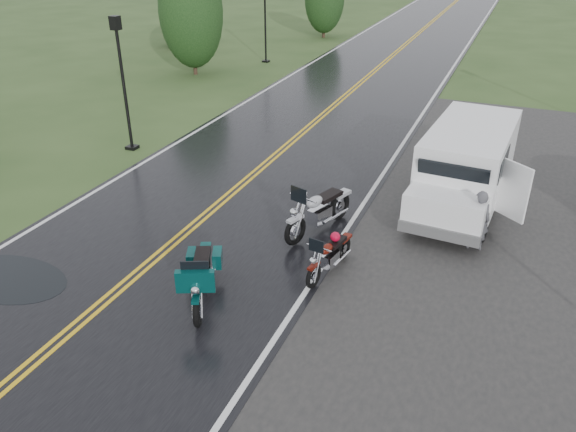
% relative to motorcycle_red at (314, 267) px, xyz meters
% --- Properties ---
extents(ground, '(120.00, 120.00, 0.00)m').
position_rel_motorcycle_red_xyz_m(ground, '(-3.90, -0.78, -0.57)').
color(ground, '#2D471E').
rests_on(ground, ground).
extents(road, '(8.00, 100.00, 0.04)m').
position_rel_motorcycle_red_xyz_m(road, '(-3.90, 9.22, -0.55)').
color(road, black).
rests_on(road, ground).
extents(motorcycle_red, '(1.02, 2.01, 1.13)m').
position_rel_motorcycle_red_xyz_m(motorcycle_red, '(0.00, 0.00, 0.00)').
color(motorcycle_red, '#501009').
rests_on(motorcycle_red, ground).
extents(motorcycle_teal, '(1.76, 2.51, 1.40)m').
position_rel_motorcycle_red_xyz_m(motorcycle_teal, '(-1.65, -2.07, 0.13)').
color(motorcycle_teal, '#053836').
rests_on(motorcycle_teal, ground).
extents(motorcycle_silver, '(1.67, 2.68, 1.49)m').
position_rel_motorcycle_red_xyz_m(motorcycle_silver, '(-1.04, 1.54, 0.18)').
color(motorcycle_silver, '#A7A8AF').
rests_on(motorcycle_silver, ground).
extents(van_white, '(2.57, 5.86, 2.25)m').
position_rel_motorcycle_red_xyz_m(van_white, '(1.41, 3.71, 0.56)').
color(van_white, white).
rests_on(van_white, ground).
extents(person_at_van, '(0.61, 0.44, 1.54)m').
position_rel_motorcycle_red_xyz_m(person_at_van, '(3.05, 3.10, 0.21)').
color(person_at_van, '#4C4C51').
rests_on(person_at_van, ground).
extents(lamp_post_near_left, '(0.39, 0.39, 4.55)m').
position_rel_motorcycle_red_xyz_m(lamp_post_near_left, '(-8.90, 5.65, 1.71)').
color(lamp_post_near_left, black).
rests_on(lamp_post_near_left, ground).
extents(lamp_post_far_left, '(0.38, 0.38, 4.40)m').
position_rel_motorcycle_red_xyz_m(lamp_post_far_left, '(-10.27, 20.18, 1.63)').
color(lamp_post_far_left, black).
rests_on(lamp_post_far_left, ground).
extents(tree_left_mid, '(3.25, 3.25, 5.08)m').
position_rel_motorcycle_red_xyz_m(tree_left_mid, '(-12.51, 16.11, 1.98)').
color(tree_left_mid, '#1E3D19').
rests_on(tree_left_mid, ground).
extents(tree_left_far, '(2.71, 2.71, 4.16)m').
position_rel_motorcycle_red_xyz_m(tree_left_far, '(-9.78, 28.86, 1.52)').
color(tree_left_far, '#1E3D19').
rests_on(tree_left_far, ground).
extents(pine_left_far, '(2.71, 2.71, 5.64)m').
position_rel_motorcycle_red_xyz_m(pine_left_far, '(-17.17, 22.52, 2.25)').
color(pine_left_far, '#1E3D19').
rests_on(pine_left_far, ground).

